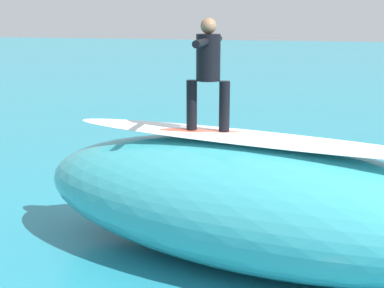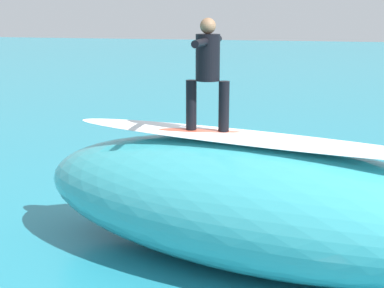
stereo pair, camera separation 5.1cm
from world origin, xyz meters
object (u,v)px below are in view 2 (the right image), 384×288
object	(u,v)px
surfer_riding	(208,66)
surfboard_paddling	(181,193)
surfer_paddling	(181,187)
surfboard_riding	(207,133)

from	to	relation	value
surfer_riding	surfboard_paddling	bearing A→B (deg)	-66.47
surfboard_paddling	surfer_paddling	distance (m)	0.23
surfboard_riding	surfboard_paddling	size ratio (longest dim) A/B	0.92
surfboard_paddling	surfer_riding	bearing A→B (deg)	-172.75
surfer_riding	surfboard_riding	bearing A→B (deg)	90.35
surfboard_riding	surfer_riding	xyz separation A→B (m)	(0.00, -0.00, 0.99)
surfboard_riding	surfer_riding	world-z (taller)	surfer_riding
surfboard_riding	surfer_paddling	xyz separation A→B (m)	(1.07, -2.46, -1.70)
surfboard_riding	surfboard_paddling	world-z (taller)	surfboard_riding
surfer_paddling	surfboard_paddling	bearing A→B (deg)	0.00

